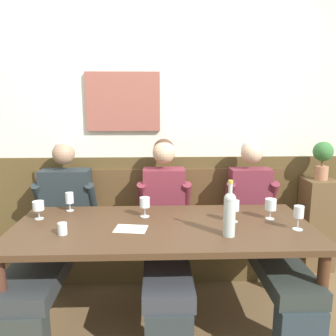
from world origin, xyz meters
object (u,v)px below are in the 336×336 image
wall_bench (161,242)px  person_left_seat (165,225)px  wine_glass_mid_left (38,207)px  wine_glass_center_front (234,206)px  wine_glass_mid_right (70,199)px  wine_glass_by_bottle (145,203)px  wine_bottle_clear_water (230,213)px  water_tumbler_center (62,229)px  wine_glass_near_bucket (271,206)px  person_right_seat (54,229)px  potted_plant (323,157)px  person_center_left_seat (263,226)px  wine_glass_right_end (299,213)px  dining_table (163,236)px

wall_bench → person_left_seat: person_left_seat is taller
wine_glass_mid_left → wine_glass_center_front: wine_glass_center_front is taller
wine_glass_mid_right → wine_glass_by_bottle: bearing=-15.1°
wine_bottle_clear_water → water_tumbler_center: size_ratio=4.69×
wine_glass_mid_left → wine_glass_mid_right: bearing=45.0°
water_tumbler_center → wine_glass_near_bucket: bearing=9.6°
person_right_seat → wine_bottle_clear_water: person_right_seat is taller
potted_plant → wine_glass_by_bottle: bearing=-159.4°
wine_bottle_clear_water → person_right_seat: bearing=157.1°
wine_glass_center_front → water_tumbler_center: (-1.14, -0.19, -0.08)m
wine_glass_by_bottle → wine_glass_center_front: wine_glass_center_front is taller
person_right_seat → wine_glass_near_bucket: 1.65m
wall_bench → wine_glass_mid_right: wall_bench is taller
wall_bench → person_center_left_seat: 0.96m
wine_glass_right_end → wine_glass_mid_right: bearing=164.3°
wine_glass_mid_left → wine_glass_by_bottle: size_ratio=0.90×
wine_bottle_clear_water → wine_glass_by_bottle: 0.66m
wine_glass_mid_left → wine_glass_near_bucket: wine_glass_near_bucket is taller
person_center_left_seat → wine_glass_by_bottle: (-0.93, -0.14, 0.25)m
wall_bench → wine_glass_center_front: wall_bench is taller
wine_glass_by_bottle → potted_plant: bearing=20.6°
dining_table → person_right_seat: person_right_seat is taller
dining_table → wine_glass_center_front: (0.50, 0.05, 0.19)m
wine_glass_right_end → wine_glass_near_bucket: bearing=117.9°
potted_plant → dining_table: bearing=-152.1°
wine_bottle_clear_water → potted_plant: bearing=42.8°
person_left_seat → wine_bottle_clear_water: bearing=-54.7°
person_right_seat → water_tumbler_center: 0.54m
wine_glass_by_bottle → wine_glass_right_end: bearing=-16.1°
wine_glass_mid_left → potted_plant: size_ratio=0.38×
potted_plant → wine_bottle_clear_water: bearing=-137.2°
person_right_seat → wine_glass_mid_left: 0.30m
wine_glass_right_end → wine_glass_center_front: size_ratio=1.04×
person_left_seat → person_center_left_seat: 0.78m
wine_glass_mid_right → person_right_seat: bearing=-177.4°
wine_glass_center_front → wine_glass_near_bucket: bearing=10.1°
wine_glass_right_end → wine_glass_center_front: 0.42m
wine_bottle_clear_water → person_left_seat: bearing=125.3°
wine_glass_center_front → dining_table: bearing=-174.4°
wine_glass_right_end → water_tumbler_center: wine_glass_right_end is taller
wine_glass_by_bottle → wine_glass_near_bucket: 0.90m
wine_glass_mid_right → dining_table: bearing=-25.2°
wine_glass_right_end → potted_plant: bearing=56.8°
person_left_seat → wine_bottle_clear_water: 0.72m
wall_bench → potted_plant: (1.47, 0.03, 0.79)m
wall_bench → wine_glass_center_front: (0.50, -0.70, 0.56)m
wall_bench → wine_glass_mid_right: 0.99m
person_center_left_seat → wine_glass_mid_right: 1.53m
wall_bench → wine_glass_near_bucket: bearing=-39.9°
person_left_seat → wine_bottle_clear_water: size_ratio=3.76×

